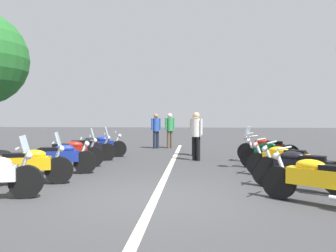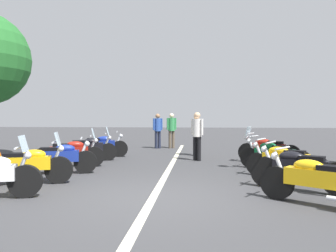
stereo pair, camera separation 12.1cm
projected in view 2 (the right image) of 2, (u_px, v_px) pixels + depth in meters
ground_plane at (153, 198)px, 6.24m from camera, size 80.00×80.00×0.00m
lane_centre_stripe at (169, 169)px, 9.75m from camera, size 15.77×0.16×0.01m
motorcycle_left_row_1 at (27, 164)px, 7.45m from camera, size 0.88×2.03×1.21m
motorcycle_left_row_2 at (59, 158)px, 8.81m from camera, size 0.87×2.00×0.99m
motorcycle_left_row_3 at (70, 152)px, 10.00m from camera, size 0.93×2.06×1.20m
motorcycle_left_row_4 at (87, 148)px, 11.39m from camera, size 0.96×2.04×1.20m
motorcycle_left_row_5 at (100, 145)px, 12.52m from camera, size 0.79×2.14×0.99m
motorcycle_right_row_0 at (318, 180)px, 5.65m from camera, size 1.39×1.80×0.99m
motorcycle_right_row_1 at (299, 169)px, 6.80m from camera, size 1.17×1.91×1.02m
motorcycle_right_row_2 at (285, 161)px, 8.23m from camera, size 1.19×1.87×0.98m
motorcycle_right_row_3 at (274, 155)px, 9.45m from camera, size 1.25×1.84×0.99m
motorcycle_right_row_4 at (267, 149)px, 10.83m from camera, size 1.10×1.89×1.22m
traffic_cone_1 at (0, 164)px, 8.75m from camera, size 0.36×0.36×0.61m
bystander_0 at (158, 128)px, 15.93m from camera, size 0.36×0.44×1.70m
bystander_2 at (197, 132)px, 11.49m from camera, size 0.37×0.43×1.72m
bystander_3 at (197, 131)px, 12.94m from camera, size 0.37×0.43×1.67m
bystander_4 at (172, 128)px, 16.04m from camera, size 0.33×0.46×1.72m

